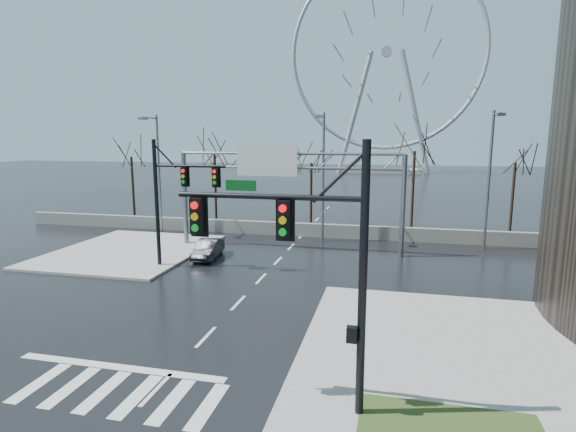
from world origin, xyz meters
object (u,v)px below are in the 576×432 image
(signal_mast_far, at_px, (173,192))
(car, at_px, (208,249))
(sign_gantry, at_px, (283,179))
(signal_mast_near, at_px, (314,252))
(ferris_wheel, at_px, (386,60))

(signal_mast_far, xyz_separation_m, car, (1.03, 2.72, -4.20))
(sign_gantry, relative_size, car, 4.29)
(signal_mast_near, distance_m, sign_gantry, 19.79)
(signal_mast_near, distance_m, ferris_wheel, 101.29)
(ferris_wheel, height_order, car, ferris_wheel)
(car, bearing_deg, sign_gantry, 30.62)
(signal_mast_far, xyz_separation_m, sign_gantry, (5.49, 6.00, 0.35))
(signal_mast_near, bearing_deg, signal_mast_far, 130.26)
(sign_gantry, xyz_separation_m, car, (-4.46, -3.28, -4.55))
(car, bearing_deg, signal_mast_far, -116.45)
(sign_gantry, bearing_deg, ferris_wheel, 86.16)
(ferris_wheel, distance_m, car, 87.69)
(sign_gantry, relative_size, ferris_wheel, 0.32)
(signal_mast_far, distance_m, sign_gantry, 8.14)
(sign_gantry, bearing_deg, signal_mast_far, -132.47)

